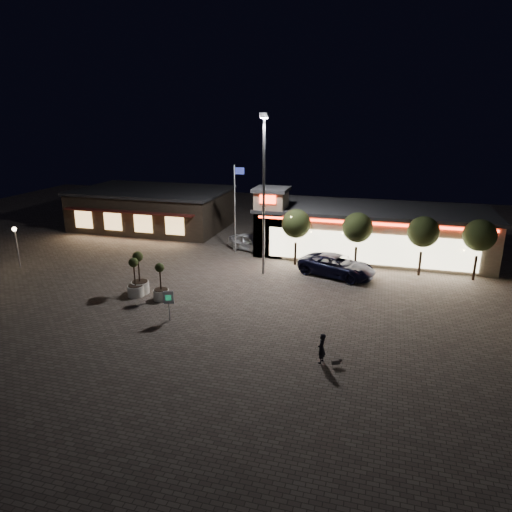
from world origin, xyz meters
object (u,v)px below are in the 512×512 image
(valet_sign, at_px, (169,300))
(planter_mid, at_px, (135,284))
(pickup_truck, at_px, (337,266))
(white_sedan, at_px, (251,242))
(planter_left, at_px, (140,280))
(pedestrian, at_px, (322,348))

(valet_sign, bearing_deg, planter_mid, 143.77)
(pickup_truck, bearing_deg, white_sedan, 78.90)
(pickup_truck, height_order, white_sedan, pickup_truck)
(planter_left, height_order, valet_sign, planter_left)
(white_sedan, bearing_deg, pickup_truck, -96.52)
(pedestrian, relative_size, planter_left, 0.52)
(planter_mid, distance_m, valet_sign, 5.04)
(white_sedan, bearing_deg, valet_sign, -158.81)
(pedestrian, bearing_deg, white_sedan, -140.88)
(planter_mid, bearing_deg, valet_sign, -36.23)
(pedestrian, height_order, planter_mid, planter_mid)
(pedestrian, height_order, valet_sign, valet_sign)
(pickup_truck, xyz_separation_m, planter_left, (-13.14, -7.47, 0.12))
(planter_left, xyz_separation_m, planter_mid, (-0.01, -0.61, -0.09))
(pickup_truck, xyz_separation_m, valet_sign, (-9.11, -11.04, 0.51))
(white_sedan, bearing_deg, planter_left, -177.19)
(pickup_truck, xyz_separation_m, pedestrian, (0.67, -13.53, -0.03))
(planter_mid, bearing_deg, white_sedan, 70.33)
(planter_mid, xyz_separation_m, valet_sign, (4.04, -2.96, 0.48))
(planter_left, relative_size, valet_sign, 1.60)
(pedestrian, xyz_separation_m, planter_mid, (-13.82, 5.46, 0.06))
(pickup_truck, bearing_deg, planter_left, 138.33)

